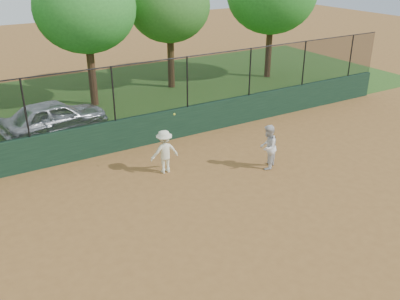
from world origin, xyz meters
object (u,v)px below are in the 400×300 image
parked_car (55,117)px  tree_2 (85,9)px  player_second (268,147)px  player_main (164,152)px  tree_3 (169,6)px

parked_car → tree_2: tree_2 is taller
player_second → tree_2: bearing=-110.2°
player_main → tree_2: size_ratio=0.34×
tree_3 → tree_2: bearing=-170.4°
player_second → tree_2: size_ratio=0.24×
player_second → tree_2: 10.70m
parked_car → tree_3: bearing=-71.5°
tree_2 → tree_3: bearing=9.6°
player_main → tree_3: (4.89, 8.90, 3.46)m
player_second → player_main: bearing=-62.4°
parked_car → player_second: 8.68m
parked_car → tree_2: bearing=-50.4°
parked_car → player_second: size_ratio=2.69×
player_second → tree_2: tree_2 is taller
parked_car → tree_3: (7.14, 3.60, 3.49)m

